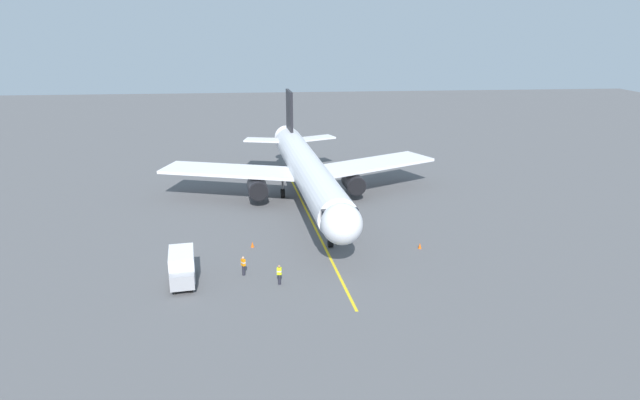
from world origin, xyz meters
The scene contains 8 objects.
ground_plane centered at (0.00, 0.00, 0.00)m, with size 220.00×220.00×0.00m, color #565659.
apron_lead_in_line centered at (-0.23, 6.13, 0.01)m, with size 0.24×40.00×0.01m, color yellow.
airplane centered at (-0.21, -0.15, 4.00)m, with size 34.67×40.35×11.50m.
ground_crew_marshaller centered at (3.61, 20.99, 0.89)m, with size 0.43×0.31×1.71m.
ground_crew_wing_walker centered at (6.59, 18.98, 0.89)m, with size 0.43×0.47×1.71m.
box_truck_near_nose centered at (11.52, 20.00, 1.39)m, with size 2.55×4.82×2.62m.
safety_cone_nose_left centered at (5.99, 12.86, 0.28)m, with size 0.32×0.32×0.55m, color #F2590F.
safety_cone_nose_right centered at (-9.85, 14.67, 0.28)m, with size 0.32×0.32×0.55m, color #F2590F.
Camera 1 is at (4.16, 62.21, 20.47)m, focal length 31.07 mm.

